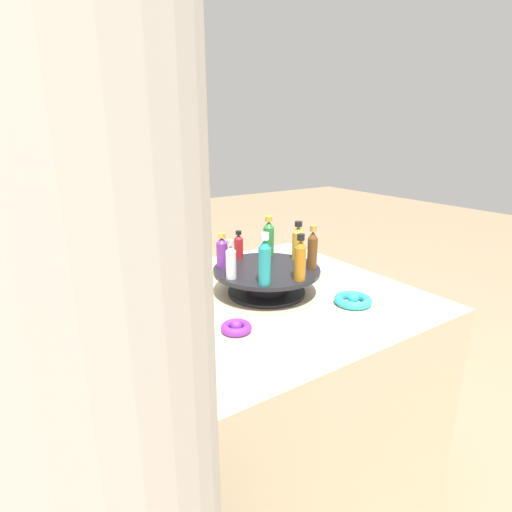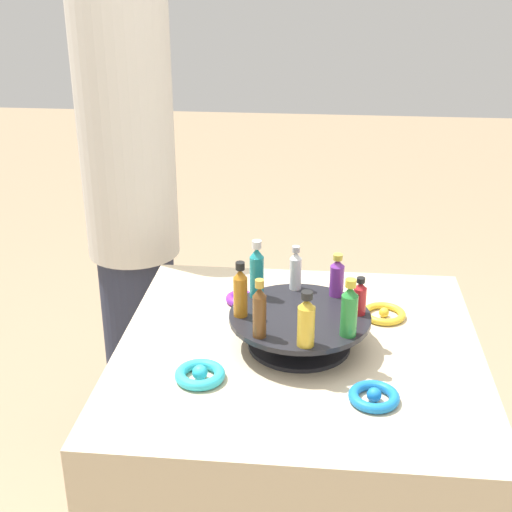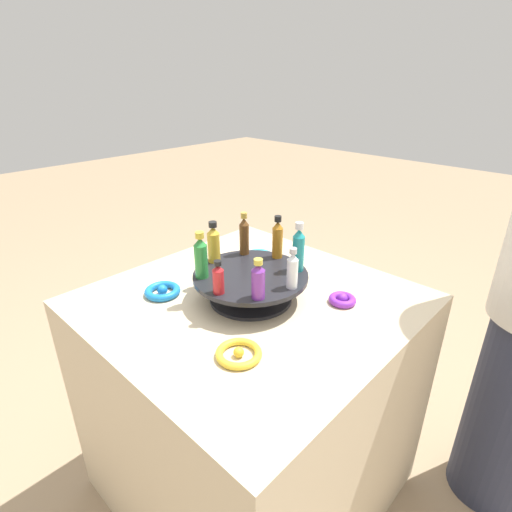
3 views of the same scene
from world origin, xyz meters
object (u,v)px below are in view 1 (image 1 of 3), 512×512
Objects in this scene: ribbon_bow_blue at (287,264)px; person_figure at (86,505)px; bottle_red at (239,246)px; bottle_purple at (222,252)px; bottle_teal at (265,261)px; bottle_amber at (300,259)px; display_stand at (267,278)px; ribbon_bow_teal at (353,300)px; bottle_green at (269,237)px; bottle_clear at (231,261)px; bottle_gold at (298,242)px; ribbon_bow_purple at (236,327)px; bottle_brown at (312,249)px; ribbon_bow_gold at (190,281)px.

ribbon_bow_blue is 0.06× the size of person_figure.
person_figure is at bearing 48.52° from bottle_red.
bottle_purple is 0.74× the size of bottle_teal.
bottle_teal is 0.10m from bottle_amber.
display_stand reaches higher than ribbon_bow_teal.
bottle_green reaches higher than bottle_red.
display_stand is 0.26m from ribbon_bow_blue.
bottle_teal is (-0.05, 0.09, 0.01)m from bottle_clear.
bottle_clear is at bearing -60.08° from bottle_teal.
bottle_red is 0.69× the size of bottle_amber.
ribbon_bow_purple is (0.34, 0.18, -0.13)m from bottle_gold.
bottle_brown is 0.29m from ribbon_bow_blue.
ribbon_bow_blue is at bearing -0.79° from person_figure.
ribbon_bow_purple is (0.10, 0.24, -0.12)m from bottle_purple.
ribbon_bow_purple is at bearing -6.77° from ribbon_bow_teal.
person_figure reaches higher than ribbon_bow_gold.
bottle_purple is (0.11, -0.08, 0.08)m from display_stand.
bottle_purple is 0.81× the size of bottle_amber.
bottle_gold is 1.19× the size of ribbon_bow_blue.
bottle_green is (0.05, -0.09, 0.00)m from bottle_gold.
bottle_brown is at bearing 119.92° from bottle_red.
bottle_gold is 0.19m from bottle_amber.
bottle_clear reaches higher than bottle_purple.
display_stand is 0.16m from bottle_green.
bottle_green reaches higher than bottle_clear.
bottle_brown is 1.24× the size of ribbon_bow_gold.
bottle_brown is 1.28× the size of ribbon_bow_blue.
bottle_green is 1.26× the size of ribbon_bow_blue.
person_figure reaches higher than bottle_clear.
bottle_green is 1.00× the size of bottle_amber.
ribbon_bow_gold is at bearing -96.77° from ribbon_bow_purple.
bottle_red reaches higher than ribbon_bow_gold.
ribbon_bow_blue is (-0.31, -0.08, -0.12)m from bottle_purple.
bottle_purple is at bearing -105.08° from bottle_clear.
display_stand is 0.16m from bottle_brown.
bottle_purple is 0.25m from bottle_amber.
bottle_brown is 0.19m from ribbon_bow_teal.
bottle_red is 0.19m from bottle_clear.
ribbon_bow_blue is (-0.34, -0.18, -0.12)m from bottle_clear.
bottle_gold is 1.60× the size of ribbon_bow_purple.
bottle_teal reaches higher than bottle_red.
bottle_brown reaches higher than bottle_amber.
bottle_green is 0.25m from bottle_amber.
bottle_red is 0.91m from person_figure.
ribbon_bow_blue is (-0.28, -0.27, -0.14)m from bottle_teal.
bottle_teal is (0.08, 0.11, 0.10)m from display_stand.
bottle_purple is at bearing -46.94° from ribbon_bow_teal.
bottle_green is 0.08× the size of person_figure.
ribbon_bow_teal is at bearing 128.23° from display_stand.
ribbon_bow_blue is (-0.19, -0.29, -0.13)m from bottle_amber.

